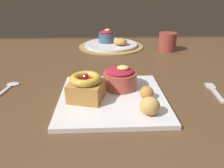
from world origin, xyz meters
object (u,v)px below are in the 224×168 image
Objects in this scene: berry_ramekin at (120,78)px; coffee_mug at (167,42)px; front_plate at (112,98)px; spoon at (9,88)px; cake_slice at (86,87)px; back_plate at (111,45)px; back_pastry at (120,42)px; fritter_middle at (147,92)px; back_ramekin at (106,36)px; fritter_front at (150,106)px; fork at (214,91)px.

berry_ramekin is 0.51m from coffee_mug.
spoon is at bearing 164.29° from front_plate.
berry_ramekin is 0.79× the size of spoon.
back_plate is at bearing 81.32° from cake_slice.
berry_ramekin reaches higher than front_plate.
front_plate is at bearing -96.92° from back_pastry.
cake_slice reaches higher than back_plate.
back_ramekin is (-0.10, 0.62, 0.02)m from fritter_middle.
front_plate is 6.11× the size of fritter_front.
front_plate is 0.33m from spoon.
front_plate is 3.34× the size of coffee_mug.
fritter_front is at bearing -88.45° from back_pastry.
cake_slice reaches higher than fritter_middle.
fritter_middle is 0.44× the size of coffee_mug.
back_pastry is 0.80× the size of coffee_mug.
spoon is at bearing 174.41° from berry_ramekin.
fritter_front is at bearing -82.98° from back_ramekin.
berry_ramekin is 0.29m from fork.
fritter_front is (0.08, -0.10, 0.03)m from front_plate.
back_pastry is at bearing 85.28° from berry_ramekin.
fritter_front is 0.08m from fritter_middle.
cake_slice is 0.17m from fritter_front.
coffee_mug is (0.29, -0.11, -0.01)m from back_ramekin.
back_pastry is at bearing -37.47° from back_plate.
cake_slice is 1.19× the size of coffee_mug.
back_ramekin is (0.07, 0.62, 0.00)m from cake_slice.
coffee_mug is at bearing 68.56° from fritter_middle.
fritter_middle is 0.14× the size of back_plate.
spoon is (-0.32, 0.09, -0.00)m from front_plate.
back_plate is (0.02, 0.58, 0.01)m from front_plate.
cake_slice is at bearing -98.68° from back_plate.
cake_slice reaches higher than berry_ramekin.
fork and spoon have the same top height.
fritter_middle is at bearing -81.29° from back_ramekin.
back_plate is 0.29m from coffee_mug.
back_pastry reaches higher than back_plate.
fritter_front is 0.58× the size of back_ramekin.
back_plate is at bearing -26.59° from spoon.
fritter_middle is (0.01, 0.08, -0.01)m from fritter_front.
spoon is (-0.41, 0.10, -0.03)m from fritter_middle.
back_pastry is 0.56m from fork.
spoon is at bearing 165.76° from fritter_middle.
front_plate is 2.29× the size of spoon.
back_ramekin is 0.65× the size of fork.
cake_slice is 0.62m from coffee_mug.
coffee_mug is (0.21, 0.59, 0.01)m from fritter_front.
back_ramekin is at bearing -23.39° from spoon.
fritter_middle is at bearing -46.75° from berry_ramekin.
berry_ramekin is (0.03, 0.06, 0.04)m from front_plate.
cake_slice is at bearing -125.58° from coffee_mug.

